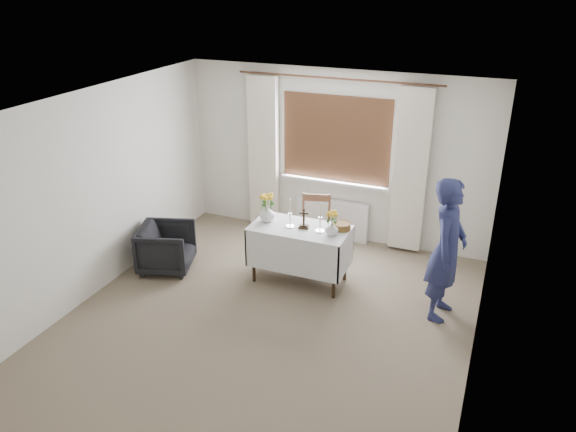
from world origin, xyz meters
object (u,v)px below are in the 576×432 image
object	(u,v)px
wooden_cross	(304,218)
flower_vase_right	(332,229)
wooden_chair	(315,229)
person	(447,250)
flower_vase_left	(267,213)
armchair	(166,248)
altar_table	(300,254)

from	to	relation	value
wooden_cross	flower_vase_right	distance (m)	0.39
wooden_chair	person	world-z (taller)	person
flower_vase_left	flower_vase_right	bearing A→B (deg)	-5.30
armchair	flower_vase_left	xyz separation A→B (m)	(1.31, 0.40, 0.55)
person	flower_vase_left	distance (m)	2.27
wooden_chair	flower_vase_left	world-z (taller)	flower_vase_left
wooden_cross	flower_vase_right	size ratio (longest dim) A/B	1.64
altar_table	flower_vase_right	world-z (taller)	flower_vase_right
altar_table	flower_vase_right	xyz separation A→B (m)	(0.43, -0.06, 0.46)
person	flower_vase_right	world-z (taller)	person
altar_table	flower_vase_left	distance (m)	0.67
wooden_chair	armchair	size ratio (longest dim) A/B	1.32
wooden_chair	flower_vase_left	bearing A→B (deg)	-140.01
wooden_chair	wooden_cross	xyz separation A→B (m)	(0.07, -0.63, 0.44)
altar_table	armchair	xyz separation A→B (m)	(-1.77, -0.38, -0.07)
armchair	wooden_cross	xyz separation A→B (m)	(1.82, 0.38, 0.58)
wooden_chair	flower_vase_right	bearing A→B (deg)	-71.24
person	flower_vase_right	xyz separation A→B (m)	(-1.37, 0.04, -0.00)
flower_vase_right	person	bearing A→B (deg)	-1.63
person	wooden_cross	world-z (taller)	person
wooden_cross	flower_vase_left	xyz separation A→B (m)	(-0.51, 0.02, -0.03)
wooden_chair	armchair	world-z (taller)	wooden_chair
altar_table	wooden_chair	xyz separation A→B (m)	(-0.02, 0.64, 0.07)
wooden_chair	flower_vase_left	size ratio (longest dim) A/B	4.28
wooden_chair	person	size ratio (longest dim) A/B	0.54
altar_table	flower_vase_left	xyz separation A→B (m)	(-0.46, 0.03, 0.49)
armchair	flower_vase_left	size ratio (longest dim) A/B	3.25
wooden_cross	altar_table	bearing A→B (deg)	172.25
armchair	wooden_cross	world-z (taller)	wooden_cross
wooden_chair	wooden_cross	bearing A→B (deg)	-98.08
altar_table	wooden_cross	bearing A→B (deg)	4.15
altar_table	person	bearing A→B (deg)	-3.05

